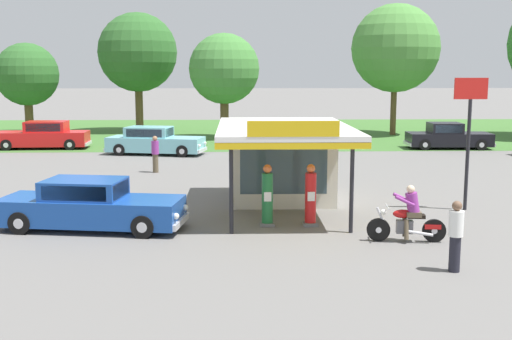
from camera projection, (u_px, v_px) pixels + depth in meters
name	position (u px, v px, depth m)	size (l,w,h in m)	color
ground_plane	(315.00, 229.00, 18.78)	(300.00, 300.00, 0.00)	slate
grass_verge_strip	(268.00, 132.00, 48.40)	(120.00, 24.00, 0.01)	#3D6B2D
service_station_kiosk	(281.00, 156.00, 22.41)	(4.36, 7.27, 3.28)	beige
gas_pump_nearside	(267.00, 198.00, 19.01)	(0.44, 0.44, 1.88)	slate
gas_pump_offside	(311.00, 198.00, 19.04)	(0.44, 0.44, 1.88)	slate
motorcycle_with_rider	(408.00, 218.00, 17.26)	(2.15, 0.70, 1.58)	black
featured_classic_sedan	(90.00, 206.00, 18.65)	(5.71, 2.58, 1.49)	#19479E
parked_car_second_row_spare	(43.00, 136.00, 37.90)	(5.66, 2.10, 1.65)	red
parked_car_back_row_left	(154.00, 142.00, 35.28)	(5.72, 2.92, 1.55)	#7AC6D1
parked_car_back_row_far_right	(289.00, 136.00, 38.73)	(5.08, 2.66, 1.44)	black
parked_car_back_row_right	(448.00, 137.00, 37.96)	(5.14, 2.17, 1.56)	black
bystander_strolling_foreground	(155.00, 153.00, 28.99)	(0.34, 0.34, 1.69)	brown
bystander_standing_back_lot	(456.00, 234.00, 14.65)	(0.34, 0.34, 1.69)	black
tree_oak_centre	(27.00, 75.00, 46.57)	(4.62, 4.62, 6.68)	brown
tree_oak_far_right	(395.00, 48.00, 45.28)	(6.32, 6.32, 9.39)	brown
tree_oak_left	(224.00, 69.00, 42.98)	(4.81, 4.81, 7.18)	brown
tree_oak_right	(138.00, 53.00, 47.63)	(5.95, 5.95, 8.99)	brown
roadside_pole_sign	(469.00, 120.00, 20.86)	(1.10, 0.12, 4.42)	black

